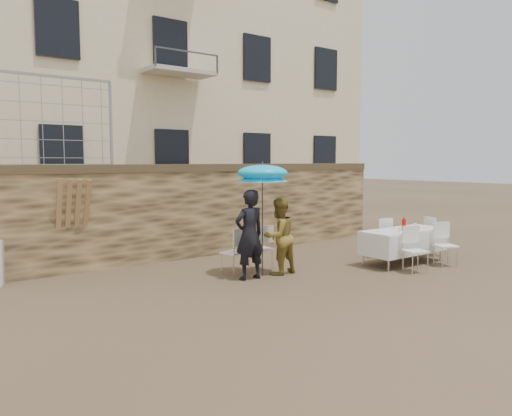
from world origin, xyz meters
TOP-DOWN VIEW (x-y plane):
  - ground at (0.00, 0.00)m, footprint 80.00×80.00m
  - stone_wall at (0.00, 5.00)m, footprint 13.00×0.50m
  - apartment_building at (0.00, 12.00)m, footprint 20.00×8.00m
  - chain_link_fence at (-3.00, 5.00)m, footprint 3.20×0.06m
  - man_suit at (0.25, 2.22)m, footprint 0.65×0.44m
  - woman_dress at (1.00, 2.22)m, footprint 0.81×0.66m
  - umbrella at (0.65, 2.32)m, footprint 1.05×1.05m
  - couple_chair_left at (0.25, 2.77)m, footprint 0.58×0.58m
  - couple_chair_right at (0.95, 2.77)m, footprint 0.49×0.49m
  - banquet_table at (3.95, 1.36)m, footprint 2.10×0.85m
  - soda_bottle at (3.75, 1.21)m, footprint 0.09×0.09m
  - table_chair_front_left at (3.35, 0.61)m, footprint 0.62×0.62m
  - table_chair_front_right at (4.45, 0.61)m, footprint 0.64×0.64m
  - table_chair_back at (4.15, 2.16)m, footprint 0.58×0.58m
  - table_chair_side at (5.35, 1.46)m, footprint 0.59×0.59m
  - wood_planks at (-2.34, 4.76)m, footprint 0.70×0.20m

SIDE VIEW (x-z plane):
  - ground at x=0.00m, z-range 0.00..0.00m
  - couple_chair_left at x=0.25m, z-range 0.00..0.96m
  - couple_chair_right at x=0.95m, z-range 0.00..0.96m
  - table_chair_front_left at x=3.35m, z-range 0.00..0.96m
  - table_chair_front_right at x=4.45m, z-range 0.00..0.96m
  - table_chair_back at x=4.15m, z-range 0.00..0.96m
  - table_chair_side at x=5.35m, z-range 0.00..0.96m
  - banquet_table at x=3.95m, z-range 0.34..1.12m
  - woman_dress at x=1.00m, z-range 0.00..1.57m
  - man_suit at x=0.25m, z-range 0.00..1.77m
  - soda_bottle at x=3.75m, z-range 0.77..1.04m
  - wood_planks at x=-2.34m, z-range 0.00..2.00m
  - stone_wall at x=0.00m, z-range 0.00..2.20m
  - umbrella at x=0.65m, z-range 0.95..3.08m
  - chain_link_fence at x=-3.00m, z-range 2.20..4.00m
  - apartment_building at x=0.00m, z-range 0.00..15.00m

